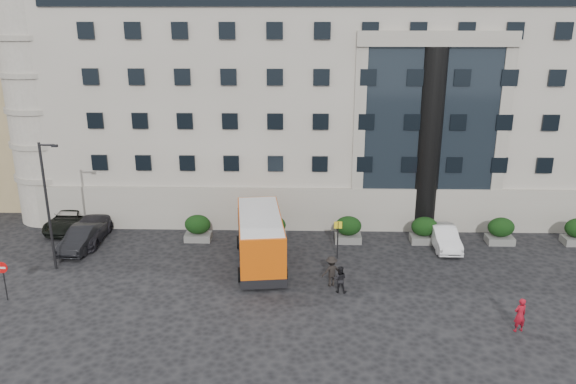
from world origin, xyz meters
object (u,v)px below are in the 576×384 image
object	(u,v)px
hedge_d	(424,230)
white_taxi	(444,237)
hedge_b	(273,228)
parked_car_b	(82,238)
hedge_e	(501,231)
bus_stop_sign	(338,233)
minibus	(260,237)
hedge_c	(348,229)
pedestrian_c	(331,271)
hedge_a	(198,228)
parked_car_d	(71,219)
street_lamp	(48,202)
no_entry_sign	(3,273)
red_truck	(77,182)
parked_car_c	(89,230)
pedestrian_a	(520,315)
pedestrian_b	(340,279)

from	to	relation	value
hedge_d	white_taxi	distance (m)	1.44
hedge_b	parked_car_b	bearing A→B (deg)	-172.63
hedge_e	bus_stop_sign	size ratio (longest dim) A/B	0.73
bus_stop_sign	parked_car_b	xyz separation A→B (m)	(-17.00, 1.16, -0.97)
minibus	white_taxi	size ratio (longest dim) A/B	1.81
hedge_c	parked_car_b	distance (m)	17.98
hedge_d	parked_car_b	bearing A→B (deg)	-175.93
white_taxi	pedestrian_c	bearing A→B (deg)	-143.77
hedge_e	bus_stop_sign	xyz separation A→B (m)	(-11.30, -2.80, 0.80)
hedge_a	parked_car_d	size ratio (longest dim) A/B	0.34
hedge_a	hedge_b	distance (m)	5.20
street_lamp	parked_car_d	bearing A→B (deg)	104.50
bus_stop_sign	pedestrian_c	xyz separation A→B (m)	(-0.57, -3.81, -0.82)
hedge_a	hedge_b	world-z (taller)	same
no_entry_sign	parked_car_b	world-z (taller)	no_entry_sign
bus_stop_sign	red_truck	size ratio (longest dim) A/B	0.41
parked_car_c	pedestrian_c	bearing A→B (deg)	-22.98
hedge_b	hedge_c	distance (m)	5.20
red_truck	pedestrian_a	world-z (taller)	red_truck
hedge_b	pedestrian_b	size ratio (longest dim) A/B	1.15
parked_car_d	bus_stop_sign	bearing A→B (deg)	-11.74
street_lamp	parked_car_b	size ratio (longest dim) A/B	1.74
minibus	parked_car_d	distance (m)	15.41
hedge_d	white_taxi	size ratio (longest dim) A/B	0.42
minibus	parked_car_b	world-z (taller)	minibus
hedge_b	street_lamp	size ratio (longest dim) A/B	0.23
hedge_b	parked_car_b	size ratio (longest dim) A/B	0.40
hedge_c	parked_car_b	xyz separation A→B (m)	(-17.90, -1.64, -0.17)
minibus	pedestrian_a	size ratio (longest dim) A/B	4.42
red_truck	no_entry_sign	bearing A→B (deg)	-75.61
hedge_a	minibus	size ratio (longest dim) A/B	0.23
hedge_b	parked_car_b	xyz separation A→B (m)	(-12.70, -1.64, -0.17)
hedge_e	parked_car_d	bearing A→B (deg)	176.27
hedge_c	white_taxi	xyz separation A→B (m)	(6.38, -0.80, -0.20)
hedge_e	white_taxi	world-z (taller)	hedge_e
hedge_b	hedge_c	world-z (taller)	same
bus_stop_sign	no_entry_sign	distance (m)	19.46
parked_car_c	white_taxi	distance (m)	24.29
hedge_a	hedge_e	size ratio (longest dim) A/B	1.00
hedge_a	parked_car_c	world-z (taller)	hedge_a
hedge_b	hedge_c	xyz separation A→B (m)	(5.20, 0.00, 0.00)
minibus	pedestrian_a	world-z (taller)	minibus
hedge_e	red_truck	bearing A→B (deg)	165.44
hedge_e	pedestrian_a	world-z (taller)	hedge_e
hedge_a	parked_car_c	bearing A→B (deg)	-177.97
red_truck	hedge_b	bearing A→B (deg)	-20.98
no_entry_sign	parked_car_c	bearing A→B (deg)	80.08
street_lamp	red_truck	distance (m)	14.02
hedge_b	parked_car_c	size ratio (longest dim) A/B	0.35
hedge_a	pedestrian_a	bearing A→B (deg)	-32.02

